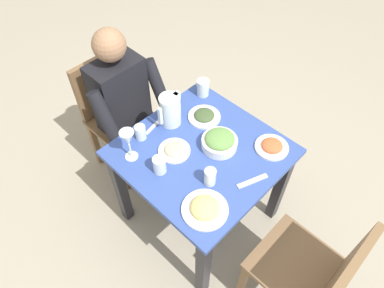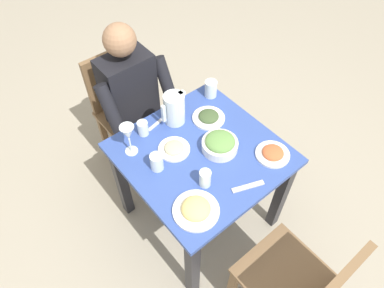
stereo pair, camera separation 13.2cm
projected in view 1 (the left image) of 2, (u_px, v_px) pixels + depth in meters
The scene contains 18 objects.
ground_plane at pixel (200, 214), 2.43m from camera, with size 8.00×8.00×0.00m, color #9E937F.
dining_table at pixel (201, 165), 1.98m from camera, with size 0.81×0.81×0.71m.
chair_near at pixel (115, 111), 2.38m from camera, with size 0.40×0.40×0.87m.
chair_far at pixel (313, 273), 1.68m from camera, with size 0.40×0.40×0.87m.
diner_near at pixel (131, 110), 2.18m from camera, with size 0.48×0.53×1.17m.
water_pitcher at pixel (170, 110), 1.94m from camera, with size 0.16×0.12×0.19m.
salad_bowl at pixel (220, 141), 1.87m from camera, with size 0.20×0.20×0.09m.
plate_beans at pixel (174, 150), 1.87m from camera, with size 0.17×0.17×0.04m.
plate_dolmas at pixel (204, 116), 2.03m from camera, with size 0.19×0.19×0.04m.
plate_rice_curry at pixel (272, 146), 1.88m from camera, with size 0.18×0.18×0.04m.
plate_fries at pixel (205, 208), 1.64m from camera, with size 0.23×0.23×0.06m.
water_glass_far_right at pixel (140, 132), 1.91m from camera, with size 0.06×0.06×0.09m, color silver.
water_glass_by_pitcher at pixel (210, 177), 1.71m from camera, with size 0.06×0.06×0.10m, color silver.
water_glass_near_right at pixel (203, 88), 2.13m from camera, with size 0.08×0.08×0.11m, color silver.
water_glass_far_left at pixel (159, 165), 1.76m from camera, with size 0.07×0.07×0.10m, color silver.
wine_glass at pixel (128, 140), 1.75m from camera, with size 0.08×0.08×0.20m.
fork_near at pixel (252, 181), 1.75m from camera, with size 0.17×0.03×0.01m, color silver.
knife_near at pixel (156, 124), 2.00m from camera, with size 0.18×0.02×0.01m, color silver.
Camera 1 is at (0.87, 0.78, 2.18)m, focal length 32.48 mm.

